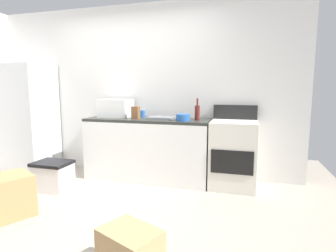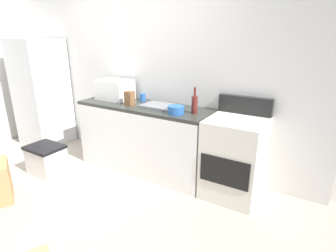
{
  "view_description": "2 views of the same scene",
  "coord_description": "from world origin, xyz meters",
  "px_view_note": "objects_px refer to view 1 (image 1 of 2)",
  "views": [
    {
      "loc": [
        1.65,
        -2.46,
        1.33
      ],
      "look_at": [
        0.72,
        0.8,
        0.86
      ],
      "focal_mm": 28.83,
      "sensor_mm": 36.0,
      "label": 1
    },
    {
      "loc": [
        2.3,
        -1.49,
        1.73
      ],
      "look_at": [
        0.77,
        1.03,
        0.74
      ],
      "focal_mm": 28.59,
      "sensor_mm": 36.0,
      "label": 2
    }
  ],
  "objects_px": {
    "knife_block": "(136,113)",
    "cardboard_box_large": "(8,196)",
    "storage_bin": "(53,176)",
    "refrigerator": "(29,118)",
    "mixing_bowl": "(183,117)",
    "microwave": "(116,108)",
    "wine_bottle": "(197,112)",
    "coffee_mug": "(143,114)",
    "stove_oven": "(233,153)"
  },
  "relations": [
    {
      "from": "knife_block",
      "to": "cardboard_box_large",
      "type": "bearing_deg",
      "value": -120.86
    },
    {
      "from": "cardboard_box_large",
      "to": "storage_bin",
      "type": "distance_m",
      "value": 0.76
    },
    {
      "from": "refrigerator",
      "to": "mixing_bowl",
      "type": "distance_m",
      "value": 2.61
    },
    {
      "from": "microwave",
      "to": "storage_bin",
      "type": "bearing_deg",
      "value": -121.17
    },
    {
      "from": "microwave",
      "to": "mixing_bowl",
      "type": "height_order",
      "value": "microwave"
    },
    {
      "from": "wine_bottle",
      "to": "coffee_mug",
      "type": "bearing_deg",
      "value": 167.32
    },
    {
      "from": "microwave",
      "to": "cardboard_box_large",
      "type": "height_order",
      "value": "microwave"
    },
    {
      "from": "microwave",
      "to": "coffee_mug",
      "type": "height_order",
      "value": "microwave"
    },
    {
      "from": "microwave",
      "to": "wine_bottle",
      "type": "height_order",
      "value": "wine_bottle"
    },
    {
      "from": "knife_block",
      "to": "storage_bin",
      "type": "height_order",
      "value": "knife_block"
    },
    {
      "from": "microwave",
      "to": "refrigerator",
      "type": "bearing_deg",
      "value": -175.62
    },
    {
      "from": "wine_bottle",
      "to": "mixing_bowl",
      "type": "relative_size",
      "value": 1.58
    },
    {
      "from": "stove_oven",
      "to": "wine_bottle",
      "type": "xyz_separation_m",
      "value": [
        -0.49,
        -0.02,
        0.54
      ]
    },
    {
      "from": "microwave",
      "to": "mixing_bowl",
      "type": "xyz_separation_m",
      "value": [
        1.1,
        -0.2,
        -0.09
      ]
    },
    {
      "from": "refrigerator",
      "to": "mixing_bowl",
      "type": "height_order",
      "value": "refrigerator"
    },
    {
      "from": "coffee_mug",
      "to": "cardboard_box_large",
      "type": "relative_size",
      "value": 0.23
    },
    {
      "from": "microwave",
      "to": "mixing_bowl",
      "type": "distance_m",
      "value": 1.12
    },
    {
      "from": "stove_oven",
      "to": "coffee_mug",
      "type": "bearing_deg",
      "value": 172.79
    },
    {
      "from": "knife_block",
      "to": "mixing_bowl",
      "type": "bearing_deg",
      "value": -2.9
    },
    {
      "from": "refrigerator",
      "to": "knife_block",
      "type": "distance_m",
      "value": 1.91
    },
    {
      "from": "refrigerator",
      "to": "wine_bottle",
      "type": "relative_size",
      "value": 5.7
    },
    {
      "from": "stove_oven",
      "to": "mixing_bowl",
      "type": "bearing_deg",
      "value": -167.81
    },
    {
      "from": "wine_bottle",
      "to": "mixing_bowl",
      "type": "bearing_deg",
      "value": -145.13
    },
    {
      "from": "stove_oven",
      "to": "coffee_mug",
      "type": "distance_m",
      "value": 1.46
    },
    {
      "from": "coffee_mug",
      "to": "storage_bin",
      "type": "xyz_separation_m",
      "value": [
        -0.9,
        -0.96,
        -0.76
      ]
    },
    {
      "from": "cardboard_box_large",
      "to": "microwave",
      "type": "bearing_deg",
      "value": 74.1
    },
    {
      "from": "knife_block",
      "to": "refrigerator",
      "type": "bearing_deg",
      "value": 178.39
    },
    {
      "from": "knife_block",
      "to": "cardboard_box_large",
      "type": "height_order",
      "value": "knife_block"
    },
    {
      "from": "microwave",
      "to": "storage_bin",
      "type": "xyz_separation_m",
      "value": [
        -0.51,
        -0.84,
        -0.84
      ]
    },
    {
      "from": "refrigerator",
      "to": "knife_block",
      "type": "bearing_deg",
      "value": -1.61
    },
    {
      "from": "microwave",
      "to": "coffee_mug",
      "type": "distance_m",
      "value": 0.42
    },
    {
      "from": "refrigerator",
      "to": "wine_bottle",
      "type": "bearing_deg",
      "value": 0.65
    },
    {
      "from": "knife_block",
      "to": "storage_bin",
      "type": "distance_m",
      "value": 1.38
    },
    {
      "from": "microwave",
      "to": "knife_block",
      "type": "height_order",
      "value": "microwave"
    },
    {
      "from": "refrigerator",
      "to": "storage_bin",
      "type": "relative_size",
      "value": 3.72
    },
    {
      "from": "knife_block",
      "to": "mixing_bowl",
      "type": "xyz_separation_m",
      "value": [
        0.7,
        -0.04,
        -0.04
      ]
    },
    {
      "from": "refrigerator",
      "to": "knife_block",
      "type": "height_order",
      "value": "refrigerator"
    },
    {
      "from": "coffee_mug",
      "to": "mixing_bowl",
      "type": "height_order",
      "value": "coffee_mug"
    },
    {
      "from": "stove_oven",
      "to": "coffee_mug",
      "type": "relative_size",
      "value": 11.0
    },
    {
      "from": "coffee_mug",
      "to": "cardboard_box_large",
      "type": "distance_m",
      "value": 2.04
    },
    {
      "from": "microwave",
      "to": "cardboard_box_large",
      "type": "relative_size",
      "value": 1.06
    },
    {
      "from": "coffee_mug",
      "to": "knife_block",
      "type": "bearing_deg",
      "value": -88.61
    },
    {
      "from": "microwave",
      "to": "cardboard_box_large",
      "type": "distance_m",
      "value": 1.85
    },
    {
      "from": "cardboard_box_large",
      "to": "knife_block",
      "type": "bearing_deg",
      "value": 59.14
    },
    {
      "from": "coffee_mug",
      "to": "mixing_bowl",
      "type": "distance_m",
      "value": 0.77
    },
    {
      "from": "microwave",
      "to": "coffee_mug",
      "type": "relative_size",
      "value": 4.6
    },
    {
      "from": "cardboard_box_large",
      "to": "wine_bottle",
      "type": "bearing_deg",
      "value": 41.28
    },
    {
      "from": "knife_block",
      "to": "stove_oven",
      "type": "bearing_deg",
      "value": 4.55
    },
    {
      "from": "wine_bottle",
      "to": "storage_bin",
      "type": "xyz_separation_m",
      "value": [
        -1.78,
        -0.76,
        -0.82
      ]
    },
    {
      "from": "refrigerator",
      "to": "storage_bin",
      "type": "xyz_separation_m",
      "value": [
        1.0,
        -0.73,
        -0.66
      ]
    }
  ]
}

